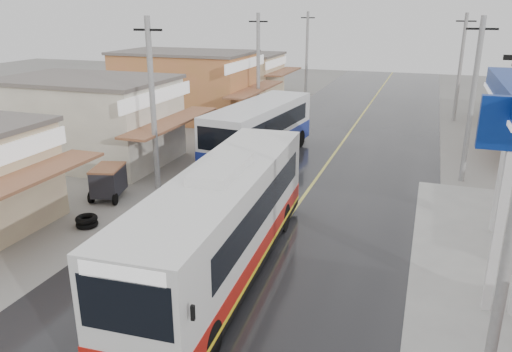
% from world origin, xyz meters
% --- Properties ---
extents(ground, '(120.00, 120.00, 0.00)m').
position_xyz_m(ground, '(0.00, 0.00, 0.00)').
color(ground, slate).
rests_on(ground, ground).
extents(road, '(12.00, 90.00, 0.02)m').
position_xyz_m(road, '(0.00, 15.00, 0.01)').
color(road, black).
rests_on(road, ground).
extents(centre_line, '(0.15, 90.00, 0.01)m').
position_xyz_m(centre_line, '(0.00, 15.00, 0.02)').
color(centre_line, '#D8CC4C').
rests_on(centre_line, road).
extents(shopfronts_left, '(11.00, 44.00, 5.20)m').
position_xyz_m(shopfronts_left, '(-13.00, 18.00, 0.00)').
color(shopfronts_left, tan).
rests_on(shopfronts_left, ground).
extents(utility_poles_left, '(1.60, 50.00, 8.00)m').
position_xyz_m(utility_poles_left, '(-7.00, 16.00, 0.00)').
color(utility_poles_left, gray).
rests_on(utility_poles_left, ground).
extents(utility_poles_right, '(1.60, 36.00, 8.00)m').
position_xyz_m(utility_poles_right, '(7.00, 15.00, 0.00)').
color(utility_poles_right, gray).
rests_on(utility_poles_right, ground).
extents(coach_bus, '(3.30, 12.19, 3.77)m').
position_xyz_m(coach_bus, '(-0.78, 2.49, 1.82)').
color(coach_bus, silver).
rests_on(coach_bus, road).
extents(second_bus, '(3.63, 9.89, 3.21)m').
position_xyz_m(second_bus, '(-3.91, 15.24, 1.73)').
color(second_bus, silver).
rests_on(second_bus, road).
extents(cyclist, '(0.89, 2.11, 2.22)m').
position_xyz_m(cyclist, '(-3.15, 11.26, 0.73)').
color(cyclist, black).
rests_on(cyclist, ground).
extents(tricycle_near, '(1.76, 2.08, 1.51)m').
position_xyz_m(tricycle_near, '(-8.40, 7.02, 0.86)').
color(tricycle_near, '#26262D').
rests_on(tricycle_near, ground).
extents(tyre_stack, '(0.88, 0.88, 0.45)m').
position_xyz_m(tyre_stack, '(-7.40, 4.05, 0.22)').
color(tyre_stack, black).
rests_on(tyre_stack, ground).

